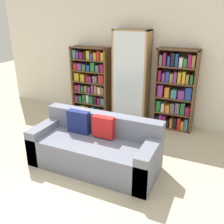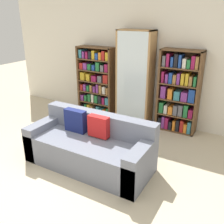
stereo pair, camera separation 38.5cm
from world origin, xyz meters
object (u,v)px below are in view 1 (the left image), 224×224
couch (95,148)px  bookshelf_right (175,92)px  bookshelf_left (91,82)px  wine_bottle (141,137)px  display_cabinet (131,78)px

couch → bookshelf_right: 2.10m
bookshelf_left → wine_bottle: size_ratio=4.50×
wine_bottle → display_cabinet: bearing=120.8°
display_cabinet → bookshelf_right: size_ratio=1.20×
bookshelf_right → bookshelf_left: bearing=180.0°
bookshelf_left → wine_bottle: 1.91m
bookshelf_left → display_cabinet: bearing=-1.0°
bookshelf_left → wine_bottle: bookshelf_left is taller
bookshelf_right → wine_bottle: (-0.35, -0.97, -0.62)m
display_cabinet → wine_bottle: display_cabinet is taller
bookshelf_right → display_cabinet: bearing=-179.0°
couch → wine_bottle: couch is taller
bookshelf_right → wine_bottle: size_ratio=4.69×
bookshelf_left → wine_bottle: bearing=-32.4°
couch → display_cabinet: display_cabinet is taller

